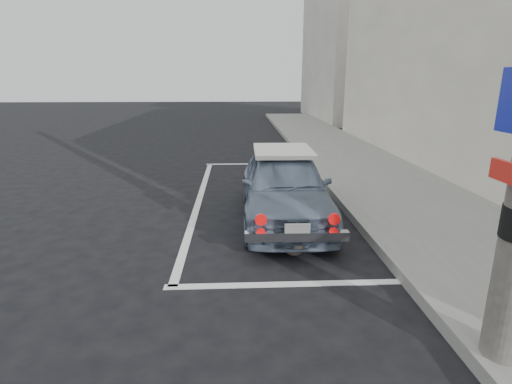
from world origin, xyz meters
TOP-DOWN VIEW (x-y plane):
  - ground at (0.00, 0.00)m, footprint 80.00×80.00m
  - sidewalk at (3.20, 2.00)m, footprint 2.80×40.00m
  - building_far at (6.35, 20.00)m, footprint 3.50×10.00m
  - pline_rear at (0.50, -0.50)m, footprint 3.00×0.12m
  - pline_front at (0.50, 6.50)m, footprint 3.00×0.12m
  - pline_side at (-0.90, 3.00)m, footprint 0.12×7.00m
  - retro_coupe at (0.67, 1.79)m, footprint 1.49×3.57m
  - cat at (0.63, 0.32)m, footprint 0.36×0.54m

SIDE VIEW (x-z plane):
  - ground at x=0.00m, z-range 0.00..0.00m
  - pline_rear at x=0.50m, z-range 0.00..0.01m
  - pline_front at x=0.50m, z-range 0.00..0.01m
  - pline_side at x=-0.90m, z-range 0.00..0.01m
  - sidewalk at x=3.20m, z-range 0.00..0.15m
  - cat at x=0.63m, z-range -0.01..0.29m
  - retro_coupe at x=0.67m, z-range 0.01..1.21m
  - building_far at x=6.35m, z-range 0.00..8.00m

